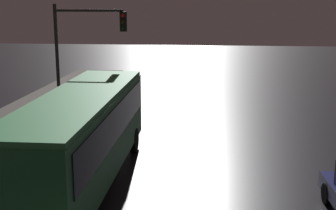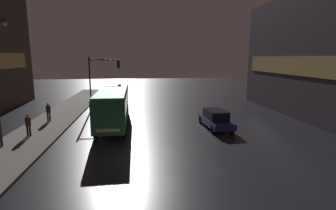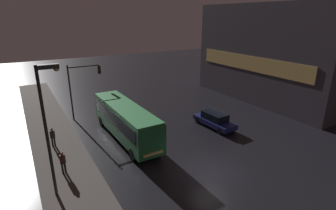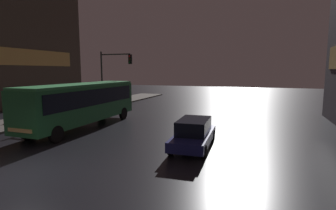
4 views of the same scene
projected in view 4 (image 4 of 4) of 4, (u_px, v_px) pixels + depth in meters
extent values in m
plane|color=black|center=(17.00, 177.00, 10.18)|extent=(120.00, 120.00, 0.00)
cube|color=#56514C|center=(41.00, 118.00, 22.52)|extent=(4.00, 48.00, 0.15)
cube|color=#236B38|center=(83.00, 103.00, 18.76)|extent=(2.44, 10.62, 2.47)
cube|color=black|center=(83.00, 96.00, 18.69)|extent=(2.49, 9.78, 1.10)
cube|color=#399252|center=(82.00, 85.00, 18.58)|extent=(2.39, 10.41, 0.16)
cube|color=#F4CC72|center=(20.00, 130.00, 13.89)|extent=(1.64, 0.12, 0.20)
cylinder|color=black|center=(56.00, 134.00, 14.92)|extent=(0.26, 1.00, 1.00)
cylinder|color=black|center=(27.00, 131.00, 15.62)|extent=(0.26, 1.00, 1.00)
cylinder|color=black|center=(123.00, 113.00, 22.22)|extent=(0.26, 1.00, 1.00)
cylinder|color=black|center=(102.00, 112.00, 22.92)|extent=(0.26, 1.00, 1.00)
cube|color=navy|center=(194.00, 137.00, 14.05)|extent=(2.04, 4.76, 0.50)
cube|color=black|center=(194.00, 126.00, 13.97)|extent=(1.66, 2.65, 0.74)
cylinder|color=black|center=(204.00, 152.00, 12.29)|extent=(0.23, 0.65, 0.64)
cylinder|color=black|center=(171.00, 149.00, 12.76)|extent=(0.23, 0.65, 0.64)
cylinder|color=black|center=(213.00, 135.00, 15.40)|extent=(0.23, 0.65, 0.64)
cylinder|color=black|center=(186.00, 133.00, 15.87)|extent=(0.23, 0.65, 0.64)
cylinder|color=black|center=(34.00, 113.00, 22.26)|extent=(0.14, 0.14, 0.80)
cylinder|color=black|center=(36.00, 113.00, 22.20)|extent=(0.14, 0.14, 0.80)
cylinder|color=#333338|center=(35.00, 104.00, 22.13)|extent=(0.57, 0.57, 0.67)
sphere|color=#8C664C|center=(34.00, 99.00, 22.08)|extent=(0.22, 0.22, 0.22)
cylinder|color=#2D2D2D|center=(102.00, 82.00, 26.41)|extent=(0.16, 0.16, 5.97)
cylinder|color=#2D2D2D|center=(115.00, 54.00, 25.52)|extent=(3.24, 0.12, 0.12)
cube|color=black|center=(130.00, 59.00, 25.04)|extent=(0.30, 0.24, 0.90)
sphere|color=red|center=(129.00, 56.00, 24.87)|extent=(0.18, 0.18, 0.18)
sphere|color=#3B2B07|center=(129.00, 59.00, 24.91)|extent=(0.18, 0.18, 0.18)
sphere|color=black|center=(130.00, 62.00, 24.95)|extent=(0.18, 0.18, 0.18)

